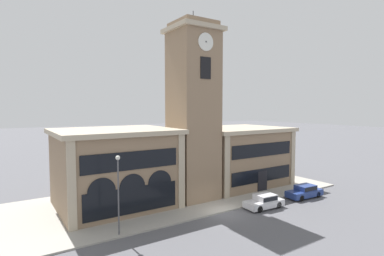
# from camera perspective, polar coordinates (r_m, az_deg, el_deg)

# --- Properties ---
(ground_plane) EXTENTS (300.00, 300.00, 0.00)m
(ground_plane) POSITION_cam_1_polar(r_m,az_deg,el_deg) (30.04, 6.14, -15.77)
(ground_plane) COLOR #56565B
(sidewalk_kerb) EXTENTS (36.63, 14.39, 0.15)m
(sidewalk_kerb) POSITION_cam_1_polar(r_m,az_deg,el_deg) (35.59, -1.41, -12.46)
(sidewalk_kerb) COLOR #A39E93
(sidewalk_kerb) RESTS_ON ground_plane
(clock_tower) EXTENTS (5.21, 5.21, 20.40)m
(clock_tower) POSITION_cam_1_polar(r_m,az_deg,el_deg) (32.64, 0.24, 3.09)
(clock_tower) COLOR #897056
(clock_tower) RESTS_ON ground_plane
(town_hall_left_wing) EXTENTS (11.66, 9.95, 7.94)m
(town_hall_left_wing) POSITION_cam_1_polar(r_m,az_deg,el_deg) (31.79, -14.45, -7.30)
(town_hall_left_wing) COLOR #897056
(town_hall_left_wing) RESTS_ON ground_plane
(town_hall_right_wing) EXTENTS (12.46, 9.95, 7.51)m
(town_hall_right_wing) POSITION_cam_1_polar(r_m,az_deg,el_deg) (40.16, 8.48, -5.20)
(town_hall_right_wing) COLOR #897056
(town_hall_right_wing) RESTS_ON ground_plane
(parked_car_near) EXTENTS (4.18, 1.99, 1.39)m
(parked_car_near) POSITION_cam_1_polar(r_m,az_deg,el_deg) (31.79, 13.60, -13.36)
(parked_car_near) COLOR silver
(parked_car_near) RESTS_ON ground_plane
(parked_car_mid) EXTENTS (4.49, 1.97, 1.42)m
(parked_car_mid) POSITION_cam_1_polar(r_m,az_deg,el_deg) (36.60, 20.67, -11.18)
(parked_car_mid) COLOR navy
(parked_car_mid) RESTS_ON ground_plane
(street_lamp) EXTENTS (0.36, 0.36, 6.26)m
(street_lamp) POSITION_cam_1_polar(r_m,az_deg,el_deg) (24.29, -13.88, -10.24)
(street_lamp) COLOR #4C4C51
(street_lamp) RESTS_ON sidewalk_kerb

